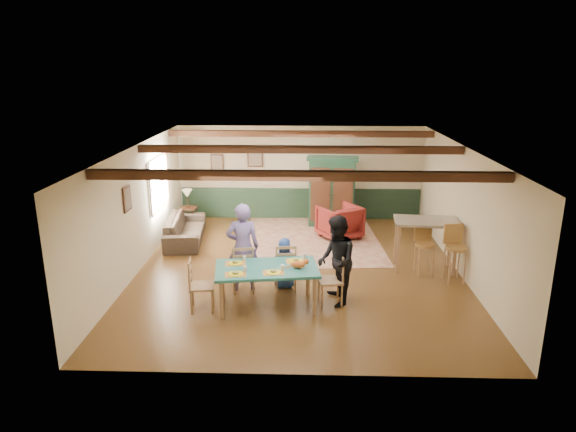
{
  "coord_description": "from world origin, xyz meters",
  "views": [
    {
      "loc": [
        0.12,
        -10.54,
        4.35
      ],
      "look_at": [
        -0.24,
        0.29,
        1.15
      ],
      "focal_mm": 32.0,
      "sensor_mm": 36.0,
      "label": 1
    }
  ],
  "objects_px": {
    "armchair": "(340,222)",
    "table_lamp": "(187,199)",
    "bar_stool_left": "(425,251)",
    "dining_chair_far_right": "(285,266)",
    "dining_table": "(267,287)",
    "person_man": "(243,247)",
    "dining_chair_end_left": "(202,285)",
    "bar_stool_right": "(455,255)",
    "sofa": "(185,229)",
    "counter_table": "(425,245)",
    "dining_chair_far_left": "(243,268)",
    "end_table": "(188,217)",
    "person_child": "(285,263)",
    "person_woman": "(336,261)",
    "armoire": "(332,192)",
    "dining_chair_end_right": "(330,279)",
    "cat": "(298,264)"
  },
  "relations": [
    {
      "from": "cat",
      "to": "bar_stool_right",
      "type": "xyz_separation_m",
      "value": [
        3.22,
        1.29,
        -0.27
      ]
    },
    {
      "from": "dining_chair_end_left",
      "to": "armoire",
      "type": "relative_size",
      "value": 0.5
    },
    {
      "from": "dining_chair_far_left",
      "to": "dining_chair_far_right",
      "type": "xyz_separation_m",
      "value": [
        0.82,
        0.12,
        0.0
      ]
    },
    {
      "from": "person_woman",
      "to": "person_child",
      "type": "distance_m",
      "value": 1.26
    },
    {
      "from": "dining_table",
      "to": "person_man",
      "type": "bearing_deg",
      "value": 124.55
    },
    {
      "from": "armchair",
      "to": "bar_stool_left",
      "type": "xyz_separation_m",
      "value": [
        1.65,
        -2.41,
        0.12
      ]
    },
    {
      "from": "bar_stool_left",
      "to": "dining_chair_far_right",
      "type": "bearing_deg",
      "value": -170.66
    },
    {
      "from": "armchair",
      "to": "bar_stool_right",
      "type": "bearing_deg",
      "value": 97.37
    },
    {
      "from": "armoire",
      "to": "counter_table",
      "type": "xyz_separation_m",
      "value": [
        1.88,
        -3.16,
        -0.41
      ]
    },
    {
      "from": "dining_chair_end_left",
      "to": "sofa",
      "type": "height_order",
      "value": "dining_chair_end_left"
    },
    {
      "from": "person_child",
      "to": "armoire",
      "type": "relative_size",
      "value": 0.53
    },
    {
      "from": "dining_table",
      "to": "bar_stool_left",
      "type": "height_order",
      "value": "bar_stool_left"
    },
    {
      "from": "dining_chair_far_right",
      "to": "end_table",
      "type": "xyz_separation_m",
      "value": [
        -2.85,
        4.06,
        -0.22
      ]
    },
    {
      "from": "person_woman",
      "to": "armoire",
      "type": "relative_size",
      "value": 0.88
    },
    {
      "from": "counter_table",
      "to": "sofa",
      "type": "bearing_deg",
      "value": 163.18
    },
    {
      "from": "dining_table",
      "to": "armchair",
      "type": "xyz_separation_m",
      "value": [
        1.6,
        4.01,
        0.05
      ]
    },
    {
      "from": "dining_chair_far_left",
      "to": "counter_table",
      "type": "distance_m",
      "value": 4.04
    },
    {
      "from": "person_child",
      "to": "bar_stool_right",
      "type": "distance_m",
      "value": 3.52
    },
    {
      "from": "dining_chair_end_right",
      "to": "bar_stool_right",
      "type": "distance_m",
      "value": 2.84
    },
    {
      "from": "dining_chair_far_left",
      "to": "dining_chair_end_left",
      "type": "height_order",
      "value": "same"
    },
    {
      "from": "cat",
      "to": "armchair",
      "type": "distance_m",
      "value": 4.18
    },
    {
      "from": "dining_chair_far_right",
      "to": "person_man",
      "type": "relative_size",
      "value": 0.55
    },
    {
      "from": "person_child",
      "to": "bar_stool_right",
      "type": "xyz_separation_m",
      "value": [
        3.5,
        0.38,
        0.08
      ]
    },
    {
      "from": "dining_chair_far_right",
      "to": "armchair",
      "type": "distance_m",
      "value": 3.46
    },
    {
      "from": "counter_table",
      "to": "dining_chair_far_left",
      "type": "bearing_deg",
      "value": -161.89
    },
    {
      "from": "counter_table",
      "to": "bar_stool_left",
      "type": "xyz_separation_m",
      "value": [
        -0.08,
        -0.34,
        -0.01
      ]
    },
    {
      "from": "armoire",
      "to": "bar_stool_right",
      "type": "relative_size",
      "value": 1.62
    },
    {
      "from": "person_child",
      "to": "person_woman",
      "type": "bearing_deg",
      "value": 136.74
    },
    {
      "from": "armoire",
      "to": "cat",
      "type": "bearing_deg",
      "value": -93.44
    },
    {
      "from": "armoire",
      "to": "table_lamp",
      "type": "height_order",
      "value": "armoire"
    },
    {
      "from": "person_man",
      "to": "person_child",
      "type": "bearing_deg",
      "value": 180.0
    },
    {
      "from": "counter_table",
      "to": "bar_stool_right",
      "type": "height_order",
      "value": "bar_stool_right"
    },
    {
      "from": "person_man",
      "to": "dining_chair_end_left",
      "type": "bearing_deg",
      "value": 46.85
    },
    {
      "from": "end_table",
      "to": "counter_table",
      "type": "bearing_deg",
      "value": -26.42
    },
    {
      "from": "person_woman",
      "to": "armchair",
      "type": "relative_size",
      "value": 1.77
    },
    {
      "from": "end_table",
      "to": "bar_stool_left",
      "type": "distance_m",
      "value": 6.65
    },
    {
      "from": "bar_stool_right",
      "to": "person_child",
      "type": "bearing_deg",
      "value": 179.63
    },
    {
      "from": "dining_chair_end_left",
      "to": "sofa",
      "type": "bearing_deg",
      "value": 9.17
    },
    {
      "from": "table_lamp",
      "to": "bar_stool_right",
      "type": "bearing_deg",
      "value": -29.52
    },
    {
      "from": "dining_chair_far_right",
      "to": "end_table",
      "type": "relative_size",
      "value": 1.78
    },
    {
      "from": "end_table",
      "to": "counter_table",
      "type": "relative_size",
      "value": 0.41
    },
    {
      "from": "dining_chair_end_right",
      "to": "armchair",
      "type": "bearing_deg",
      "value": 165.82
    },
    {
      "from": "dining_chair_end_left",
      "to": "table_lamp",
      "type": "bearing_deg",
      "value": 7.19
    },
    {
      "from": "dining_chair_end_left",
      "to": "counter_table",
      "type": "bearing_deg",
      "value": -72.96
    },
    {
      "from": "armchair",
      "to": "table_lamp",
      "type": "height_order",
      "value": "table_lamp"
    },
    {
      "from": "end_table",
      "to": "table_lamp",
      "type": "height_order",
      "value": "table_lamp"
    },
    {
      "from": "person_man",
      "to": "armchair",
      "type": "height_order",
      "value": "person_man"
    },
    {
      "from": "dining_chair_end_left",
      "to": "armchair",
      "type": "height_order",
      "value": "dining_chair_end_left"
    },
    {
      "from": "dining_chair_far_right",
      "to": "bar_stool_left",
      "type": "bearing_deg",
      "value": -172.75
    },
    {
      "from": "dining_table",
      "to": "dining_chair_far_right",
      "type": "distance_m",
      "value": 0.86
    }
  ]
}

